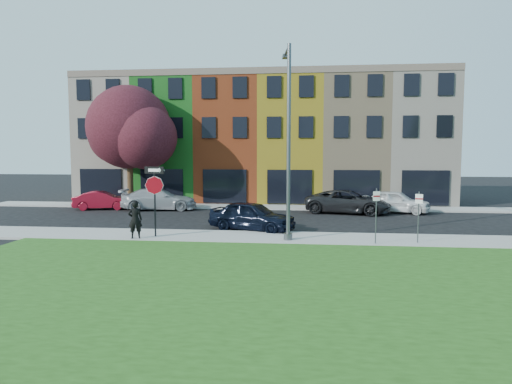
# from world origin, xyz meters

# --- Properties ---
(ground) EXTENTS (120.00, 120.00, 0.00)m
(ground) POSITION_xyz_m (0.00, 0.00, 0.00)
(ground) COLOR black
(ground) RESTS_ON ground
(sidewalk_near) EXTENTS (40.00, 3.00, 0.12)m
(sidewalk_near) POSITION_xyz_m (2.00, 3.00, 0.06)
(sidewalk_near) COLOR gray
(sidewalk_near) RESTS_ON ground
(sidewalk_far) EXTENTS (40.00, 2.40, 0.12)m
(sidewalk_far) POSITION_xyz_m (-3.00, 15.00, 0.06)
(sidewalk_far) COLOR gray
(sidewalk_far) RESTS_ON ground
(rowhouse_block) EXTENTS (30.00, 10.12, 10.00)m
(rowhouse_block) POSITION_xyz_m (-2.50, 21.18, 4.99)
(rowhouse_block) COLOR beige
(rowhouse_block) RESTS_ON ground
(stop_sign) EXTENTS (1.03, 0.30, 3.35)m
(stop_sign) POSITION_xyz_m (-5.96, 2.52, 2.50)
(stop_sign) COLOR black
(stop_sign) RESTS_ON sidewalk_near
(man) EXTENTS (0.90, 0.82, 1.77)m
(man) POSITION_xyz_m (-6.72, 1.90, 1.01)
(man) COLOR black
(man) RESTS_ON sidewalk_near
(sedan_near) EXTENTS (4.80, 5.79, 1.57)m
(sedan_near) POSITION_xyz_m (-1.59, 5.22, 0.78)
(sedan_near) COLOR black
(sedan_near) RESTS_ON ground
(parked_car_red) EXTENTS (3.28, 4.67, 1.32)m
(parked_car_red) POSITION_xyz_m (-13.35, 12.80, 0.66)
(parked_car_red) COLOR maroon
(parked_car_red) RESTS_ON ground
(parked_car_silver) EXTENTS (3.90, 6.03, 1.55)m
(parked_car_silver) POSITION_xyz_m (-9.23, 13.01, 0.77)
(parked_car_silver) COLOR #A1A2A6
(parked_car_silver) RESTS_ON ground
(parked_car_dark) EXTENTS (5.05, 6.81, 1.58)m
(parked_car_dark) POSITION_xyz_m (4.07, 12.67, 0.79)
(parked_car_dark) COLOR black
(parked_car_dark) RESTS_ON ground
(parked_car_white) EXTENTS (4.57, 5.63, 1.54)m
(parked_car_white) POSITION_xyz_m (7.34, 13.32, 0.77)
(parked_car_white) COLOR silver
(parked_car_white) RESTS_ON ground
(street_lamp) EXTENTS (0.64, 2.57, 8.86)m
(street_lamp) POSITION_xyz_m (0.40, 2.52, 4.59)
(street_lamp) COLOR #4D5052
(street_lamp) RESTS_ON sidewalk_near
(parking_sign_a) EXTENTS (0.31, 0.14, 2.45)m
(parking_sign_a) POSITION_xyz_m (4.32, 1.89, 1.63)
(parking_sign_a) COLOR #4D5052
(parking_sign_a) RESTS_ON sidewalk_near
(parking_sign_b) EXTENTS (0.31, 0.12, 2.29)m
(parking_sign_b) POSITION_xyz_m (6.22, 2.28, 1.54)
(parking_sign_b) COLOR #4D5052
(parking_sign_b) RESTS_ON sidewalk_near
(tree_purple) EXTENTS (7.44, 6.51, 8.96)m
(tree_purple) POSITION_xyz_m (-11.84, 14.68, 5.82)
(tree_purple) COLOR black
(tree_purple) RESTS_ON sidewalk_far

